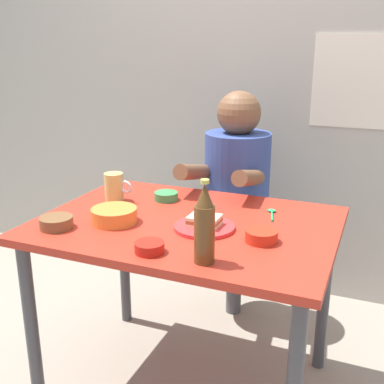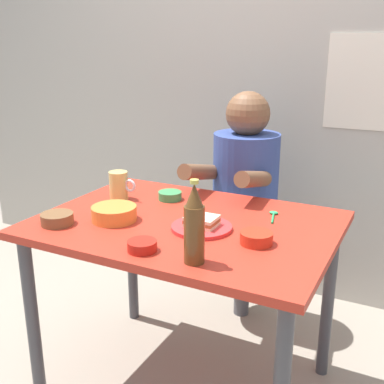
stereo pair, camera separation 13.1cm
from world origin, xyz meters
The scene contains 15 objects.
ground_plane centered at (0.00, 0.00, 0.00)m, with size 6.00×6.00×0.00m, color gray.
wall_back centered at (0.00, 1.05, 1.30)m, with size 4.40×0.09×2.60m.
dining_table centered at (0.00, 0.00, 0.65)m, with size 1.10×0.80×0.74m.
stool centered at (0.00, 0.63, 0.35)m, with size 0.34×0.34×0.45m.
person_seated centered at (0.00, 0.62, 0.77)m, with size 0.33×0.56×0.72m.
plate_orange centered at (0.09, -0.05, 0.75)m, with size 0.22×0.22×0.01m, color red.
sandwich centered at (0.09, -0.05, 0.77)m, with size 0.11×0.09×0.04m.
beer_mug centered at (-0.38, 0.11, 0.80)m, with size 0.13×0.08×0.12m.
beer_bottle centered at (0.19, -0.30, 0.86)m, with size 0.06×0.06×0.26m.
soup_bowl_orange centered at (-0.24, -0.12, 0.77)m, with size 0.17×0.17×0.05m.
condiment_bowl_brown centered at (-0.41, -0.25, 0.76)m, with size 0.12×0.12×0.04m.
dip_bowl_green centered at (-0.18, 0.20, 0.76)m, with size 0.10×0.10×0.03m.
sambal_bowl_red centered at (0.00, -0.30, 0.76)m, with size 0.10×0.10×0.03m.
sauce_bowl_chili centered at (0.31, -0.08, 0.76)m, with size 0.11×0.11×0.04m.
spoon centered at (0.28, 0.20, 0.75)m, with size 0.05×0.12×0.01m.
Camera 2 is at (0.78, -1.48, 1.37)m, focal length 44.30 mm.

